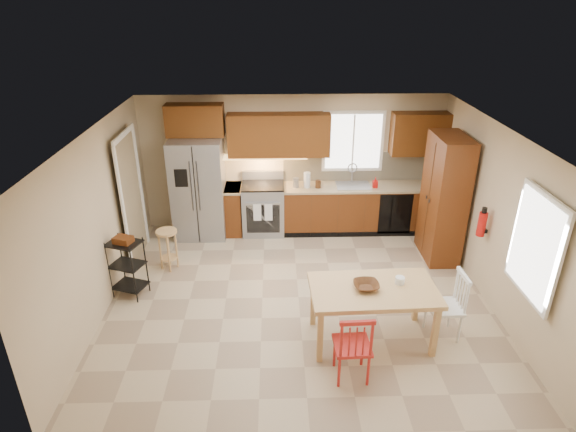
# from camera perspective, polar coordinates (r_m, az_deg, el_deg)

# --- Properties ---
(floor) EXTENTS (5.50, 5.50, 0.00)m
(floor) POSITION_cam_1_polar(r_m,az_deg,el_deg) (7.25, 1.25, -9.60)
(floor) COLOR tan
(floor) RESTS_ON ground
(ceiling) EXTENTS (5.50, 5.00, 0.02)m
(ceiling) POSITION_cam_1_polar(r_m,az_deg,el_deg) (6.17, 1.47, 9.82)
(ceiling) COLOR silver
(ceiling) RESTS_ON ground
(wall_back) EXTENTS (5.50, 0.02, 2.50)m
(wall_back) POSITION_cam_1_polar(r_m,az_deg,el_deg) (8.93, 0.53, 6.34)
(wall_back) COLOR #CCB793
(wall_back) RESTS_ON ground
(wall_front) EXTENTS (5.50, 0.02, 2.50)m
(wall_front) POSITION_cam_1_polar(r_m,az_deg,el_deg) (4.51, 3.02, -14.69)
(wall_front) COLOR #CCB793
(wall_front) RESTS_ON ground
(wall_left) EXTENTS (0.02, 5.00, 2.50)m
(wall_left) POSITION_cam_1_polar(r_m,az_deg,el_deg) (7.04, -21.62, -0.92)
(wall_left) COLOR #CCB793
(wall_left) RESTS_ON ground
(wall_right) EXTENTS (0.02, 5.00, 2.50)m
(wall_right) POSITION_cam_1_polar(r_m,az_deg,el_deg) (7.29, 23.48, -0.34)
(wall_right) COLOR #CCB793
(wall_right) RESTS_ON ground
(refrigerator) EXTENTS (0.92, 0.75, 1.82)m
(refrigerator) POSITION_cam_1_polar(r_m,az_deg,el_deg) (8.80, -10.53, 3.24)
(refrigerator) COLOR gray
(refrigerator) RESTS_ON floor
(range_stove) EXTENTS (0.76, 0.63, 0.92)m
(range_stove) POSITION_cam_1_polar(r_m,az_deg,el_deg) (8.93, -2.94, 0.84)
(range_stove) COLOR gray
(range_stove) RESTS_ON floor
(base_cabinet_narrow) EXTENTS (0.30, 0.60, 0.90)m
(base_cabinet_narrow) POSITION_cam_1_polar(r_m,az_deg,el_deg) (8.97, -6.45, 0.77)
(base_cabinet_narrow) COLOR #582610
(base_cabinet_narrow) RESTS_ON floor
(base_cabinet_run) EXTENTS (2.92, 0.60, 0.90)m
(base_cabinet_run) POSITION_cam_1_polar(r_m,az_deg,el_deg) (9.09, 8.74, 0.95)
(base_cabinet_run) COLOR #582610
(base_cabinet_run) RESTS_ON floor
(dishwasher) EXTENTS (0.60, 0.02, 0.78)m
(dishwasher) POSITION_cam_1_polar(r_m,az_deg,el_deg) (8.95, 12.58, 0.22)
(dishwasher) COLOR black
(dishwasher) RESTS_ON floor
(backsplash) EXTENTS (2.92, 0.03, 0.55)m
(backsplash) POSITION_cam_1_polar(r_m,az_deg,el_deg) (9.08, 8.74, 5.87)
(backsplash) COLOR beige
(backsplash) RESTS_ON wall_back
(upper_over_fridge) EXTENTS (1.00, 0.35, 0.55)m
(upper_over_fridge) POSITION_cam_1_polar(r_m,az_deg,el_deg) (8.63, -10.98, 11.09)
(upper_over_fridge) COLOR #643310
(upper_over_fridge) RESTS_ON wall_back
(upper_left_block) EXTENTS (1.80, 0.35, 0.75)m
(upper_left_block) POSITION_cam_1_polar(r_m,az_deg,el_deg) (8.59, -1.10, 9.58)
(upper_left_block) COLOR #643310
(upper_left_block) RESTS_ON wall_back
(upper_right_block) EXTENTS (1.00, 0.35, 0.75)m
(upper_right_block) POSITION_cam_1_polar(r_m,az_deg,el_deg) (8.97, 15.32, 9.38)
(upper_right_block) COLOR #643310
(upper_right_block) RESTS_ON wall_back
(window_back) EXTENTS (1.12, 0.04, 1.12)m
(window_back) POSITION_cam_1_polar(r_m,az_deg,el_deg) (8.90, 7.73, 8.75)
(window_back) COLOR white
(window_back) RESTS_ON wall_back
(sink) EXTENTS (0.62, 0.46, 0.16)m
(sink) POSITION_cam_1_polar(r_m,az_deg,el_deg) (8.89, 7.71, 3.35)
(sink) COLOR gray
(sink) RESTS_ON base_cabinet_run
(undercab_glow) EXTENTS (1.60, 0.30, 0.01)m
(undercab_glow) POSITION_cam_1_polar(r_m,az_deg,el_deg) (8.68, -3.07, 7.00)
(undercab_glow) COLOR #FFBF66
(undercab_glow) RESTS_ON wall_back
(soap_bottle) EXTENTS (0.09, 0.09, 0.19)m
(soap_bottle) POSITION_cam_1_polar(r_m,az_deg,el_deg) (8.82, 10.30, 3.93)
(soap_bottle) COLOR #B8100C
(soap_bottle) RESTS_ON base_cabinet_run
(paper_towel) EXTENTS (0.12, 0.12, 0.28)m
(paper_towel) POSITION_cam_1_polar(r_m,az_deg,el_deg) (8.69, 2.27, 4.30)
(paper_towel) COLOR white
(paper_towel) RESTS_ON base_cabinet_run
(canister_steel) EXTENTS (0.11, 0.11, 0.18)m
(canister_steel) POSITION_cam_1_polar(r_m,az_deg,el_deg) (8.69, 0.94, 3.98)
(canister_steel) COLOR gray
(canister_steel) RESTS_ON base_cabinet_run
(canister_wood) EXTENTS (0.10, 0.10, 0.14)m
(canister_wood) POSITION_cam_1_polar(r_m,az_deg,el_deg) (8.70, 3.59, 3.80)
(canister_wood) COLOR #4F2A15
(canister_wood) RESTS_ON base_cabinet_run
(pantry) EXTENTS (0.50, 0.95, 2.10)m
(pantry) POSITION_cam_1_polar(r_m,az_deg,el_deg) (8.26, 17.99, 1.96)
(pantry) COLOR #582610
(pantry) RESTS_ON floor
(fire_extinguisher) EXTENTS (0.12, 0.12, 0.36)m
(fire_extinguisher) POSITION_cam_1_polar(r_m,az_deg,el_deg) (7.43, 21.99, -0.90)
(fire_extinguisher) COLOR #B8100C
(fire_extinguisher) RESTS_ON wall_right
(window_right) EXTENTS (0.04, 1.02, 1.32)m
(window_right) POSITION_cam_1_polar(r_m,az_deg,el_deg) (6.27, 27.29, -3.23)
(window_right) COLOR white
(window_right) RESTS_ON wall_right
(doorway) EXTENTS (0.04, 0.95, 2.10)m
(doorway) POSITION_cam_1_polar(r_m,az_deg,el_deg) (8.21, -18.10, 1.82)
(doorway) COLOR #8C7A59
(doorway) RESTS_ON wall_left
(dining_table) EXTENTS (1.61, 0.94, 0.77)m
(dining_table) POSITION_cam_1_polar(r_m,az_deg,el_deg) (6.36, 9.86, -11.43)
(dining_table) COLOR tan
(dining_table) RESTS_ON floor
(chair_red) EXTENTS (0.45, 0.45, 0.93)m
(chair_red) POSITION_cam_1_polar(r_m,az_deg,el_deg) (5.75, 7.62, -14.81)
(chair_red) COLOR #B01F1B
(chair_red) RESTS_ON floor
(chair_white) EXTENTS (0.45, 0.45, 0.93)m
(chair_white) POSITION_cam_1_polar(r_m,az_deg,el_deg) (6.60, 18.07, -10.08)
(chair_white) COLOR white
(chair_white) RESTS_ON floor
(table_bowl) EXTENTS (0.33, 0.33, 0.08)m
(table_bowl) POSITION_cam_1_polar(r_m,az_deg,el_deg) (6.11, 9.22, -8.51)
(table_bowl) COLOR #4F2A15
(table_bowl) RESTS_ON dining_table
(table_jar) EXTENTS (0.12, 0.12, 0.14)m
(table_jar) POSITION_cam_1_polar(r_m,az_deg,el_deg) (6.27, 13.10, -7.60)
(table_jar) COLOR white
(table_jar) RESTS_ON dining_table
(bar_stool) EXTENTS (0.39, 0.39, 0.69)m
(bar_stool) POSITION_cam_1_polar(r_m,az_deg,el_deg) (8.01, -14.00, -3.88)
(bar_stool) COLOR tan
(bar_stool) RESTS_ON floor
(utility_cart) EXTENTS (0.55, 0.49, 0.91)m
(utility_cart) POSITION_cam_1_polar(r_m,az_deg,el_deg) (7.45, -18.46, -5.83)
(utility_cart) COLOR black
(utility_cart) RESTS_ON floor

